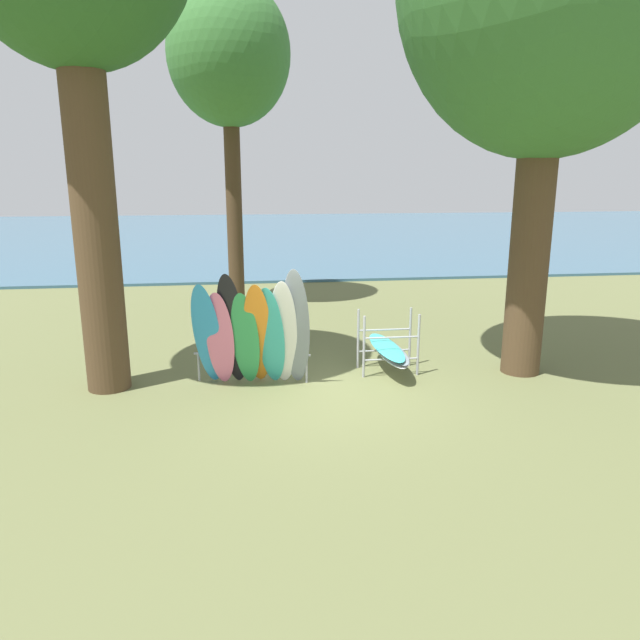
# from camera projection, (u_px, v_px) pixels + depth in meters

# --- Properties ---
(ground_plane) EXTENTS (80.00, 80.00, 0.00)m
(ground_plane) POSITION_uv_depth(u_px,v_px,m) (331.00, 395.00, 10.82)
(ground_plane) COLOR #60663D
(lake_water) EXTENTS (80.00, 36.00, 0.10)m
(lake_water) POSITION_uv_depth(u_px,v_px,m) (266.00, 234.00, 39.15)
(lake_water) COLOR #38607A
(lake_water) RESTS_ON ground
(tree_mid_behind) EXTENTS (3.49, 3.49, 9.23)m
(tree_mid_behind) POSITION_uv_depth(u_px,v_px,m) (229.00, 58.00, 16.72)
(tree_mid_behind) COLOR #42301E
(tree_mid_behind) RESTS_ON ground
(leaning_board_pile) EXTENTS (2.30, 1.00, 2.31)m
(leaning_board_pile) POSITION_uv_depth(u_px,v_px,m) (252.00, 334.00, 11.01)
(leaning_board_pile) COLOR #2D8ED1
(leaning_board_pile) RESTS_ON ground
(board_storage_rack) EXTENTS (1.15, 2.11, 1.25)m
(board_storage_rack) POSITION_uv_depth(u_px,v_px,m) (389.00, 349.00, 12.01)
(board_storage_rack) COLOR #9EA0A5
(board_storage_rack) RESTS_ON ground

